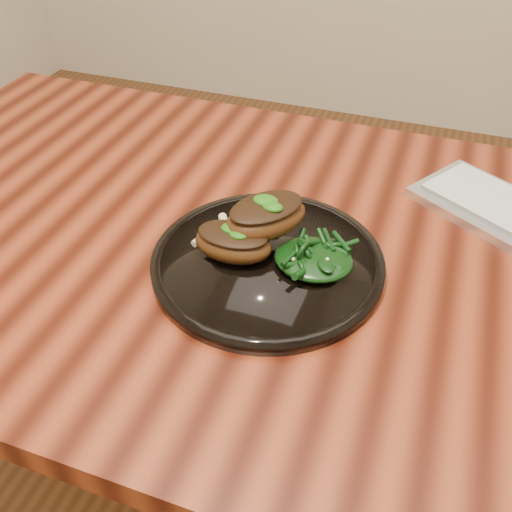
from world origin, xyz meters
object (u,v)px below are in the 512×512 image
at_px(plate, 268,262).
at_px(lamb_chop_front, 233,242).
at_px(greens_heap, 314,255).
at_px(desk, 322,295).

bearing_deg(plate, lamb_chop_front, -166.43).
xyz_separation_m(lamb_chop_front, greens_heap, (0.11, 0.02, -0.01)).
bearing_deg(desk, lamb_chop_front, -148.01).
relative_size(plate, greens_heap, 3.01).
xyz_separation_m(plate, lamb_chop_front, (-0.05, -0.01, 0.03)).
xyz_separation_m(desk, lamb_chop_front, (-0.11, -0.07, 0.12)).
xyz_separation_m(plate, greens_heap, (0.06, 0.01, 0.03)).
distance_m(desk, lamb_chop_front, 0.18).
xyz_separation_m(desk, greens_heap, (-0.01, -0.05, 0.12)).
height_order(desk, lamb_chop_front, lamb_chop_front).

